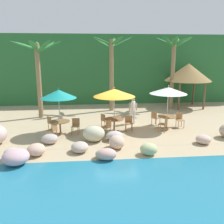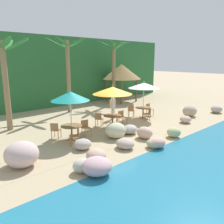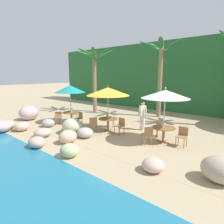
# 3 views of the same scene
# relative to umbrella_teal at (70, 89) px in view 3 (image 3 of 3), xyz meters

# --- Properties ---
(ground_plane) EXTENTS (120.00, 120.00, 0.00)m
(ground_plane) POSITION_rel_umbrella_teal_xyz_m (3.19, 0.28, -2.26)
(ground_plane) COLOR tan
(terrace_deck) EXTENTS (18.00, 5.20, 0.01)m
(terrace_deck) POSITION_rel_umbrella_teal_xyz_m (3.19, 0.28, -2.26)
(terrace_deck) COLOR tan
(terrace_deck) RESTS_ON ground
(foliage_backdrop) EXTENTS (28.00, 2.40, 6.00)m
(foliage_backdrop) POSITION_rel_umbrella_teal_xyz_m (3.19, 9.28, 0.74)
(foliage_backdrop) COLOR #286633
(foliage_backdrop) RESTS_ON ground
(rock_seawall) EXTENTS (15.86, 3.65, 0.99)m
(rock_seawall) POSITION_rel_umbrella_teal_xyz_m (1.81, -2.16, -1.91)
(rock_seawall) COLOR tan
(rock_seawall) RESTS_ON ground
(umbrella_teal) EXTENTS (1.93, 1.93, 2.61)m
(umbrella_teal) POSITION_rel_umbrella_teal_xyz_m (0.00, 0.00, 0.00)
(umbrella_teal) COLOR silver
(umbrella_teal) RESTS_ON ground
(dining_table_teal) EXTENTS (1.10, 1.10, 0.74)m
(dining_table_teal) POSITION_rel_umbrella_teal_xyz_m (-0.00, 0.00, -1.65)
(dining_table_teal) COLOR brown
(dining_table_teal) RESTS_ON ground
(chair_teal_seaward) EXTENTS (0.48, 0.49, 0.87)m
(chair_teal_seaward) POSITION_rel_umbrella_teal_xyz_m (0.85, -0.04, -1.75)
(chair_teal_seaward) COLOR #9E7042
(chair_teal_seaward) RESTS_ON ground
(chair_teal_inland) EXTENTS (0.59, 0.59, 0.87)m
(chair_teal_inland) POSITION_rel_umbrella_teal_xyz_m (-0.58, 0.63, -1.75)
(chair_teal_inland) COLOR #9E7042
(chair_teal_inland) RESTS_ON ground
(chair_teal_left) EXTENTS (0.56, 0.56, 0.87)m
(chair_teal_left) POSITION_rel_umbrella_teal_xyz_m (-0.27, -0.81, -1.75)
(chair_teal_left) COLOR #9E7042
(chair_teal_left) RESTS_ON ground
(umbrella_orange) EXTENTS (2.36, 2.36, 2.58)m
(umbrella_orange) POSITION_rel_umbrella_teal_xyz_m (3.05, 0.23, -0.01)
(umbrella_orange) COLOR silver
(umbrella_orange) RESTS_ON ground
(dining_table_orange) EXTENTS (1.10, 1.10, 0.74)m
(dining_table_orange) POSITION_rel_umbrella_teal_xyz_m (3.05, 0.23, -1.65)
(dining_table_orange) COLOR brown
(dining_table_orange) RESTS_ON ground
(chair_orange_seaward) EXTENTS (0.45, 0.45, 0.87)m
(chair_orange_seaward) POSITION_rel_umbrella_teal_xyz_m (3.91, 0.27, -1.75)
(chair_orange_seaward) COLOR #9E7042
(chair_orange_seaward) RESTS_ON ground
(chair_orange_inland) EXTENTS (0.58, 0.58, 0.87)m
(chair_orange_inland) POSITION_rel_umbrella_teal_xyz_m (2.53, 0.91, -1.75)
(chair_orange_inland) COLOR #9E7042
(chair_orange_inland) RESTS_ON ground
(chair_orange_left) EXTENTS (0.60, 0.59, 0.87)m
(chair_orange_left) POSITION_rel_umbrella_teal_xyz_m (2.60, -0.49, -1.75)
(chair_orange_left) COLOR #9E7042
(chair_orange_left) RESTS_ON ground
(umbrella_white) EXTENTS (2.17, 2.17, 2.60)m
(umbrella_white) POSITION_rel_umbrella_teal_xyz_m (6.26, 0.51, 0.03)
(umbrella_white) COLOR silver
(umbrella_white) RESTS_ON ground
(dining_table_white) EXTENTS (1.10, 1.10, 0.74)m
(dining_table_white) POSITION_rel_umbrella_teal_xyz_m (6.26, 0.51, -1.65)
(dining_table_white) COLOR brown
(dining_table_white) RESTS_ON ground
(chair_white_seaward) EXTENTS (0.44, 0.45, 0.87)m
(chair_white_seaward) POSITION_rel_umbrella_teal_xyz_m (7.10, 0.65, -1.75)
(chair_white_seaward) COLOR #9E7042
(chair_white_seaward) RESTS_ON ground
(chair_white_inland) EXTENTS (0.59, 0.59, 0.87)m
(chair_white_inland) POSITION_rel_umbrella_teal_xyz_m (5.71, 1.17, -1.75)
(chair_white_inland) COLOR #9E7042
(chair_white_inland) RESTS_ON ground
(chair_white_left) EXTENTS (0.59, 0.59, 0.87)m
(chair_white_left) POSITION_rel_umbrella_teal_xyz_m (5.86, -0.24, -1.75)
(chair_white_left) COLOR #9E7042
(chair_white_left) RESTS_ON ground
(palm_tree_nearest) EXTENTS (3.25, 3.29, 5.27)m
(palm_tree_nearest) POSITION_rel_umbrella_teal_xyz_m (-1.74, 3.91, 1.42)
(palm_tree_nearest) COLOR olive
(palm_tree_nearest) RESTS_ON ground
(palm_tree_second) EXTENTS (3.07, 3.09, 5.64)m
(palm_tree_second) POSITION_rel_umbrella_teal_xyz_m (3.39, 5.62, 1.43)
(palm_tree_second) COLOR olive
(palm_tree_second) RESTS_ON ground
(waiter_in_white) EXTENTS (0.52, 0.39, 1.70)m
(waiter_in_white) POSITION_rel_umbrella_teal_xyz_m (4.40, 1.67, -1.28)
(waiter_in_white) COLOR white
(waiter_in_white) RESTS_ON ground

